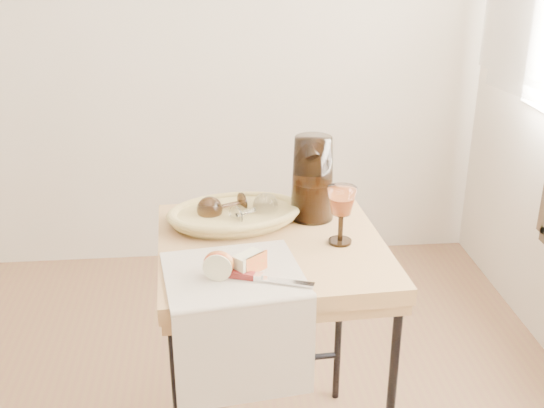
{
  "coord_description": "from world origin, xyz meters",
  "views": [
    {
      "loc": [
        0.5,
        -1.28,
        1.57
      ],
      "look_at": [
        0.66,
        0.32,
        0.89
      ],
      "focal_mm": 43.99,
      "sensor_mm": 36.0,
      "label": 1
    }
  ],
  "objects_px": {
    "bread_basket": "(235,216)",
    "wine_goblet": "(341,215)",
    "goblet_lying_b": "(253,210)",
    "table_knife": "(262,277)",
    "goblet_lying_a": "(224,206)",
    "apple_half": "(219,264)",
    "pitcher": "(312,178)",
    "side_table": "(271,360)",
    "tea_towel": "(233,274)"
  },
  "relations": [
    {
      "from": "apple_half",
      "to": "table_knife",
      "type": "bearing_deg",
      "value": -5.23
    },
    {
      "from": "wine_goblet",
      "to": "table_knife",
      "type": "distance_m",
      "value": 0.31
    },
    {
      "from": "goblet_lying_a",
      "to": "goblet_lying_b",
      "type": "height_order",
      "value": "same"
    },
    {
      "from": "side_table",
      "to": "pitcher",
      "type": "bearing_deg",
      "value": 48.97
    },
    {
      "from": "tea_towel",
      "to": "goblet_lying_b",
      "type": "bearing_deg",
      "value": 68.21
    },
    {
      "from": "apple_half",
      "to": "table_knife",
      "type": "relative_size",
      "value": 0.33
    },
    {
      "from": "tea_towel",
      "to": "bread_basket",
      "type": "distance_m",
      "value": 0.3
    },
    {
      "from": "goblet_lying_a",
      "to": "table_knife",
      "type": "distance_m",
      "value": 0.37
    },
    {
      "from": "bread_basket",
      "to": "pitcher",
      "type": "height_order",
      "value": "pitcher"
    },
    {
      "from": "goblet_lying_a",
      "to": "goblet_lying_b",
      "type": "relative_size",
      "value": 1.0
    },
    {
      "from": "side_table",
      "to": "apple_half",
      "type": "relative_size",
      "value": 10.25
    },
    {
      "from": "table_knife",
      "to": "goblet_lying_a",
      "type": "bearing_deg",
      "value": 122.43
    },
    {
      "from": "pitcher",
      "to": "goblet_lying_b",
      "type": "bearing_deg",
      "value": 175.79
    },
    {
      "from": "apple_half",
      "to": "goblet_lying_a",
      "type": "bearing_deg",
      "value": 97.0
    },
    {
      "from": "tea_towel",
      "to": "pitcher",
      "type": "xyz_separation_m",
      "value": [
        0.24,
        0.33,
        0.12
      ]
    },
    {
      "from": "goblet_lying_b",
      "to": "pitcher",
      "type": "bearing_deg",
      "value": -19.72
    },
    {
      "from": "goblet_lying_a",
      "to": "apple_half",
      "type": "height_order",
      "value": "goblet_lying_a"
    },
    {
      "from": "bread_basket",
      "to": "pitcher",
      "type": "distance_m",
      "value": 0.25
    },
    {
      "from": "apple_half",
      "to": "side_table",
      "type": "bearing_deg",
      "value": 63.36
    },
    {
      "from": "side_table",
      "to": "pitcher",
      "type": "xyz_separation_m",
      "value": [
        0.13,
        0.15,
        0.51
      ]
    },
    {
      "from": "apple_half",
      "to": "wine_goblet",
      "type": "bearing_deg",
      "value": 37.67
    },
    {
      "from": "pitcher",
      "to": "wine_goblet",
      "type": "height_order",
      "value": "pitcher"
    },
    {
      "from": "goblet_lying_b",
      "to": "apple_half",
      "type": "bearing_deg",
      "value": -143.26
    },
    {
      "from": "goblet_lying_b",
      "to": "wine_goblet",
      "type": "distance_m",
      "value": 0.26
    },
    {
      "from": "bread_basket",
      "to": "goblet_lying_b",
      "type": "bearing_deg",
      "value": -32.51
    },
    {
      "from": "bread_basket",
      "to": "wine_goblet",
      "type": "bearing_deg",
      "value": -39.37
    },
    {
      "from": "tea_towel",
      "to": "pitcher",
      "type": "height_order",
      "value": "pitcher"
    },
    {
      "from": "bread_basket",
      "to": "table_knife",
      "type": "height_order",
      "value": "bread_basket"
    },
    {
      "from": "side_table",
      "to": "wine_goblet",
      "type": "bearing_deg",
      "value": -6.98
    },
    {
      "from": "side_table",
      "to": "wine_goblet",
      "type": "height_order",
      "value": "wine_goblet"
    },
    {
      "from": "pitcher",
      "to": "tea_towel",
      "type": "bearing_deg",
      "value": -145.33
    },
    {
      "from": "goblet_lying_a",
      "to": "table_knife",
      "type": "xyz_separation_m",
      "value": [
        0.08,
        -0.36,
        -0.03
      ]
    },
    {
      "from": "tea_towel",
      "to": "wine_goblet",
      "type": "distance_m",
      "value": 0.34
    },
    {
      "from": "tea_towel",
      "to": "apple_half",
      "type": "xyz_separation_m",
      "value": [
        -0.03,
        -0.02,
        0.04
      ]
    },
    {
      "from": "goblet_lying_b",
      "to": "bread_basket",
      "type": "bearing_deg",
      "value": 124.1
    },
    {
      "from": "tea_towel",
      "to": "apple_half",
      "type": "bearing_deg",
      "value": -163.06
    },
    {
      "from": "tea_towel",
      "to": "pitcher",
      "type": "relative_size",
      "value": 1.17
    },
    {
      "from": "goblet_lying_a",
      "to": "apple_half",
      "type": "xyz_separation_m",
      "value": [
        -0.02,
        -0.33,
        -0.01
      ]
    },
    {
      "from": "table_knife",
      "to": "tea_towel",
      "type": "bearing_deg",
      "value": 166.24
    },
    {
      "from": "goblet_lying_a",
      "to": "tea_towel",
      "type": "bearing_deg",
      "value": 66.84
    },
    {
      "from": "pitcher",
      "to": "bread_basket",
      "type": "bearing_deg",
      "value": 167.57
    },
    {
      "from": "wine_goblet",
      "to": "tea_towel",
      "type": "bearing_deg",
      "value": -152.87
    },
    {
      "from": "bread_basket",
      "to": "apple_half",
      "type": "xyz_separation_m",
      "value": [
        -0.05,
        -0.32,
        0.02
      ]
    },
    {
      "from": "side_table",
      "to": "goblet_lying_b",
      "type": "distance_m",
      "value": 0.45
    },
    {
      "from": "table_knife",
      "to": "apple_half",
      "type": "bearing_deg",
      "value": -175.9
    },
    {
      "from": "goblet_lying_a",
      "to": "side_table",
      "type": "bearing_deg",
      "value": 105.13
    },
    {
      "from": "tea_towel",
      "to": "bread_basket",
      "type": "height_order",
      "value": "bread_basket"
    },
    {
      "from": "wine_goblet",
      "to": "apple_half",
      "type": "relative_size",
      "value": 2.15
    },
    {
      "from": "goblet_lying_b",
      "to": "table_knife",
      "type": "xyz_separation_m",
      "value": [
        -0.0,
        -0.33,
        -0.03
      ]
    },
    {
      "from": "side_table",
      "to": "table_knife",
      "type": "distance_m",
      "value": 0.46
    }
  ]
}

